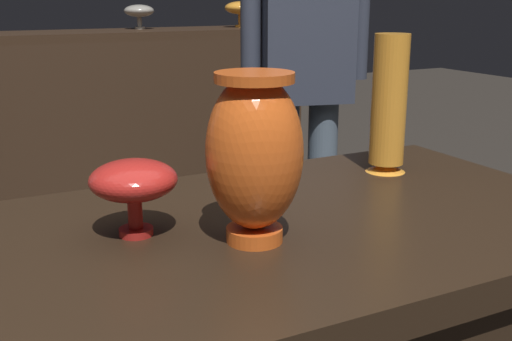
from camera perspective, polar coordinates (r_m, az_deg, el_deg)
back_display_shelf at (r=3.15m, az=-18.68°, el=2.63°), size 2.60×0.40×0.99m
vase_centerpiece at (r=0.91m, az=-0.14°, el=1.62°), size 0.14×0.14×0.25m
vase_tall_behind at (r=0.97m, az=-10.98°, el=-1.04°), size 0.13×0.13×0.12m
vase_left_accent at (r=1.32m, az=11.88°, el=5.73°), size 0.08×0.08×0.28m
shelf_vase_far_right at (r=3.38m, az=-1.41°, el=14.38°), size 0.16×0.16×0.13m
shelf_vase_right at (r=3.26m, az=-10.49°, el=13.92°), size 0.15×0.15×0.12m
visitor_near_right at (r=2.30m, az=4.45°, el=9.83°), size 0.46×0.26×1.58m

